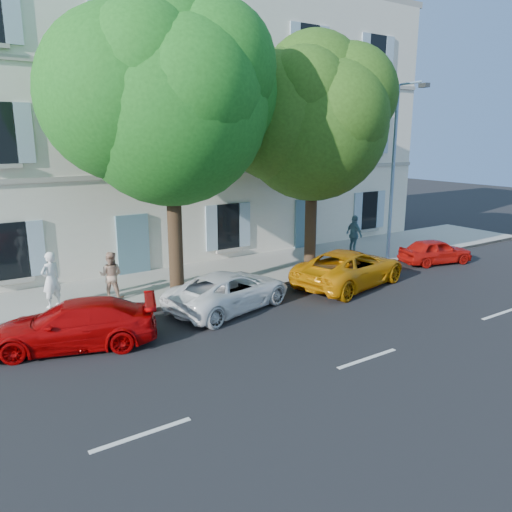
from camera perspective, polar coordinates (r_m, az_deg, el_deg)
ground at (r=16.02m, az=2.24°, el=-6.55°), size 90.00×90.00×0.00m
sidewalk at (r=19.60m, az=-5.39°, el=-2.58°), size 36.00×4.50×0.15m
kerb at (r=17.79m, az=-2.06°, el=-4.20°), size 36.00×0.16×0.16m
building at (r=24.06m, az=-12.45°, el=14.45°), size 28.00×7.00×12.00m
car_red_coupe at (r=14.21m, az=-20.14°, el=-7.39°), size 4.68×3.12×1.26m
car_white_coupe at (r=16.25m, az=-3.06°, el=-3.96°), size 4.84×3.14×1.24m
car_yellow_supercar at (r=19.04m, az=10.71°, el=-1.34°), size 5.30×3.25×1.37m
car_red_hatchback at (r=23.36m, az=19.82°, el=0.53°), size 3.50×2.06×1.12m
tree_left at (r=16.66m, az=-9.78°, el=16.36°), size 6.24×6.24×9.67m
tree_right at (r=20.09m, az=6.55°, el=14.50°), size 5.78×5.78×8.90m
street_lamp at (r=22.41m, az=15.72°, el=10.21°), size 0.31×1.60×7.47m
pedestrian_a at (r=17.16m, az=-22.38°, el=-2.51°), size 0.78×0.67×1.82m
pedestrian_b at (r=17.42m, az=-16.25°, el=-2.13°), size 0.99×0.95×1.62m
pedestrian_c at (r=23.56m, az=11.16°, el=2.41°), size 0.55×1.09×1.79m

